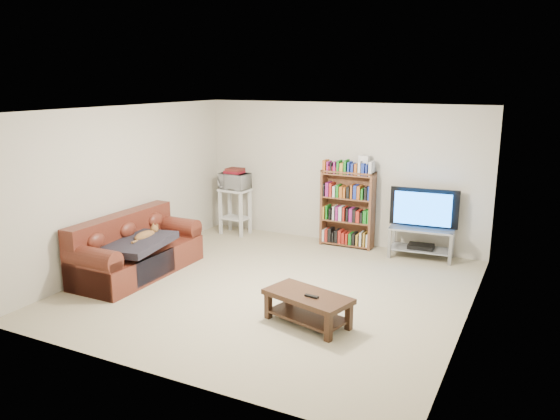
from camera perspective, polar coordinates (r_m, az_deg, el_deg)
The scene contains 19 objects.
floor at distance 7.51m, azimuth -0.69°, elevation -8.17°, with size 5.00×5.00×0.00m, color #BAAE8A.
ceiling at distance 6.99m, azimuth -0.75°, elevation 10.45°, with size 5.00×5.00×0.00m, color white.
wall_back at distance 9.40m, azimuth 6.31°, elevation 3.79°, with size 5.00×5.00×0.00m, color beige.
wall_front at distance 5.14m, azimuth -13.67°, elevation -4.69°, with size 5.00×5.00×0.00m, color beige.
wall_left at distance 8.57m, azimuth -15.75°, elevation 2.42°, with size 5.00×5.00×0.00m, color beige.
wall_right at distance 6.43m, azimuth 19.49°, elevation -1.43°, with size 5.00×5.00×0.00m, color beige.
sofa at distance 8.25m, azimuth -15.00°, elevation -4.35°, with size 0.89×2.02×0.86m.
blanket at distance 7.98m, azimuth -14.77°, elevation -3.38°, with size 0.78×1.01×0.10m, color black.
cat at distance 8.10m, azimuth -13.95°, elevation -2.65°, with size 0.22×0.55×0.17m, color brown, non-canonical shape.
coffee_table at distance 6.39m, azimuth 2.91°, elevation -9.69°, with size 1.11×0.75×0.37m.
remote at distance 6.26m, azimuth 3.32°, elevation -8.99°, with size 0.17×0.05×0.02m, color black.
tv_stand at distance 8.91m, azimuth 14.56°, elevation -2.81°, with size 1.02×0.52×0.49m.
television at distance 8.80m, azimuth 14.74°, elevation 0.10°, with size 1.06×0.14×0.61m, color black.
dvd_player at distance 8.95m, azimuth 14.50°, elevation -3.71°, with size 0.40×0.28×0.06m, color black.
bookshelf at distance 9.25m, azimuth 7.06°, elevation 0.24°, with size 0.90×0.29×1.29m.
shelf_clutter at distance 9.09m, azimuth 7.81°, elevation 4.68°, with size 0.66×0.20×0.28m.
microwave_stand at distance 9.97m, azimuth -4.72°, elevation 0.51°, with size 0.54×0.41×0.84m.
microwave at distance 9.88m, azimuth -4.77°, elevation 3.04°, with size 0.52×0.35×0.29m, color silver.
game_boxes at distance 9.85m, azimuth -4.79°, elevation 4.00°, with size 0.31×0.27×0.05m, color maroon.
Camera 1 is at (3.21, -6.20, 2.77)m, focal length 35.00 mm.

